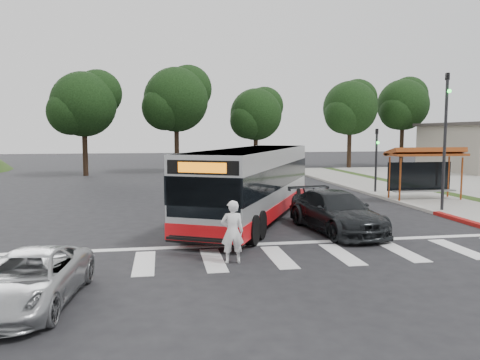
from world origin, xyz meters
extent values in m
plane|color=black|center=(0.00, 0.00, 0.00)|extent=(140.00, 140.00, 0.00)
cube|color=gray|center=(11.00, 8.00, 0.06)|extent=(4.00, 40.00, 0.12)
cube|color=#9E9991|center=(9.00, 8.00, 0.07)|extent=(0.30, 40.00, 0.15)
cube|color=maroon|center=(9.00, -2.00, 0.08)|extent=(0.32, 6.00, 0.15)
cube|color=silver|center=(0.00, -5.00, 0.01)|extent=(18.00, 2.60, 0.01)
cylinder|color=brown|center=(9.00, 4.40, 1.27)|extent=(0.10, 0.10, 2.30)
cylinder|color=brown|center=(12.60, 4.40, 1.27)|extent=(0.10, 0.10, 2.30)
cylinder|color=brown|center=(9.00, 5.60, 1.27)|extent=(0.10, 0.10, 2.30)
cylinder|color=brown|center=(12.60, 5.60, 1.27)|extent=(0.10, 0.10, 2.30)
cube|color=brown|center=(10.80, 5.00, 2.57)|extent=(4.20, 1.60, 0.12)
cube|color=brown|center=(10.80, 5.05, 2.72)|extent=(4.20, 1.32, 0.51)
cube|color=black|center=(10.80, 5.60, 1.32)|extent=(3.80, 0.06, 1.60)
cube|color=gray|center=(10.80, 5.00, 0.57)|extent=(3.60, 0.40, 0.08)
cylinder|color=black|center=(9.60, 1.50, 3.25)|extent=(0.14, 0.14, 6.50)
imported|color=black|center=(9.60, 1.50, 6.00)|extent=(0.16, 0.20, 1.00)
sphere|color=#19E533|center=(9.60, 1.32, 5.65)|extent=(0.18, 0.18, 0.18)
cylinder|color=black|center=(9.60, 8.50, 2.00)|extent=(0.14, 0.14, 4.00)
imported|color=black|center=(9.60, 8.50, 3.50)|extent=(0.16, 0.20, 1.00)
sphere|color=#19E533|center=(9.60, 8.32, 3.15)|extent=(0.18, 0.18, 0.18)
cylinder|color=black|center=(16.00, 28.00, 2.30)|extent=(0.44, 0.44, 4.40)
sphere|color=black|center=(16.00, 28.00, 6.30)|extent=(5.60, 5.60, 5.60)
sphere|color=black|center=(17.12, 28.84, 7.30)|extent=(4.20, 4.20, 4.20)
sphere|color=black|center=(15.02, 27.30, 5.60)|extent=(3.92, 3.92, 3.92)
cylinder|color=black|center=(23.00, 30.00, 2.42)|extent=(0.44, 0.44, 4.84)
sphere|color=black|center=(23.00, 30.00, 6.82)|extent=(5.60, 5.60, 5.60)
sphere|color=black|center=(24.12, 30.84, 7.92)|extent=(4.20, 4.20, 4.20)
sphere|color=black|center=(22.02, 29.30, 6.05)|extent=(3.92, 3.92, 3.92)
cylinder|color=black|center=(-2.00, 26.00, 2.42)|extent=(0.44, 0.44, 4.84)
sphere|color=black|center=(-2.00, 26.00, 6.82)|extent=(6.00, 6.00, 6.00)
sphere|color=black|center=(-0.80, 26.90, 7.92)|extent=(4.50, 4.50, 4.50)
sphere|color=black|center=(-3.05, 25.25, 6.05)|extent=(4.20, 4.20, 4.20)
cylinder|color=black|center=(6.00, 28.00, 1.98)|extent=(0.44, 0.44, 3.96)
sphere|color=black|center=(6.00, 28.00, 5.58)|extent=(5.20, 5.20, 5.20)
sphere|color=black|center=(7.04, 28.78, 6.48)|extent=(3.90, 3.90, 3.90)
sphere|color=black|center=(5.09, 27.35, 4.95)|extent=(3.64, 3.64, 3.64)
cylinder|color=black|center=(-10.00, 24.00, 2.20)|extent=(0.44, 0.44, 4.40)
sphere|color=black|center=(-10.00, 24.00, 6.20)|extent=(5.60, 5.60, 5.60)
sphere|color=black|center=(-8.88, 24.84, 7.20)|extent=(4.20, 4.20, 4.20)
sphere|color=black|center=(-10.98, 23.30, 5.50)|extent=(3.92, 3.92, 3.92)
imported|color=white|center=(-1.48, -5.38, 0.92)|extent=(0.68, 0.45, 1.83)
imported|color=black|center=(3.07, -1.73, 0.76)|extent=(2.80, 5.49, 1.53)
imported|color=#A3A5A8|center=(-6.35, -7.94, 0.58)|extent=(2.39, 4.38, 1.17)
camera|label=1|loc=(-3.47, -18.45, 3.75)|focal=35.00mm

